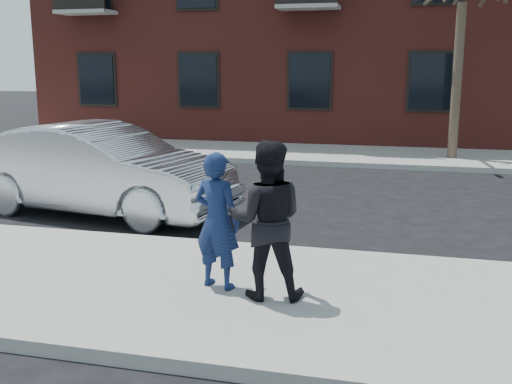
# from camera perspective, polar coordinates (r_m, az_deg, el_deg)

# --- Properties ---
(ground) EXTENTS (100.00, 100.00, 0.00)m
(ground) POSITION_cam_1_polar(r_m,az_deg,el_deg) (7.78, -11.38, -8.58)
(ground) COLOR black
(ground) RESTS_ON ground
(near_sidewalk) EXTENTS (50.00, 3.50, 0.15)m
(near_sidewalk) POSITION_cam_1_polar(r_m,az_deg,el_deg) (7.54, -12.23, -8.67)
(near_sidewalk) COLOR gray
(near_sidewalk) RESTS_ON ground
(near_curb) EXTENTS (50.00, 0.10, 0.15)m
(near_curb) POSITION_cam_1_polar(r_m,az_deg,el_deg) (9.10, -7.23, -4.88)
(near_curb) COLOR #999691
(near_curb) RESTS_ON ground
(far_sidewalk) EXTENTS (50.00, 3.50, 0.15)m
(far_sidewalk) POSITION_cam_1_polar(r_m,az_deg,el_deg) (18.27, 3.84, 3.70)
(far_sidewalk) COLOR gray
(far_sidewalk) RESTS_ON ground
(far_curb) EXTENTS (50.00, 0.10, 0.15)m
(far_curb) POSITION_cam_1_polar(r_m,az_deg,el_deg) (16.53, 2.72, 2.83)
(far_curb) COLOR #999691
(far_curb) RESTS_ON ground
(silver_sedan) EXTENTS (5.25, 2.50, 1.66)m
(silver_sedan) POSITION_cam_1_polar(r_m,az_deg,el_deg) (11.29, -14.66, 2.06)
(silver_sedan) COLOR #B7BABF
(silver_sedan) RESTS_ON ground
(man_hoodie) EXTENTS (0.66, 0.56, 1.60)m
(man_hoodie) POSITION_cam_1_polar(r_m,az_deg,el_deg) (6.89, -3.72, -2.74)
(man_hoodie) COLOR navy
(man_hoodie) RESTS_ON near_sidewalk
(man_peacoat) EXTENTS (0.97, 0.82, 1.77)m
(man_peacoat) POSITION_cam_1_polar(r_m,az_deg,el_deg) (6.58, 1.02, -2.70)
(man_peacoat) COLOR black
(man_peacoat) RESTS_ON near_sidewalk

